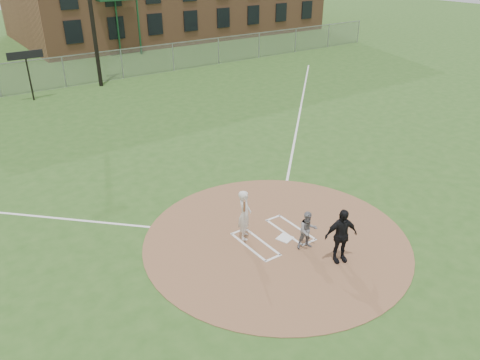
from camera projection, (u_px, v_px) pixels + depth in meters
ground at (276, 239)px, 14.89m from camera, size 140.00×140.00×0.00m
dirt_circle at (276, 239)px, 14.88m from camera, size 8.40×8.40×0.02m
home_plate at (285, 238)px, 14.89m from camera, size 0.55×0.55×0.03m
foul_line_first at (300, 113)px, 26.09m from camera, size 17.04×17.04×0.01m
catcher at (308, 230)px, 14.18m from camera, size 0.73×0.64×1.25m
umpire at (341, 236)px, 13.50m from camera, size 1.09×0.73×1.72m
batters_boxes at (273, 237)px, 14.98m from camera, size 2.08×1.88×0.01m
batter_at_plate at (245, 215)px, 14.59m from camera, size 0.84×1.03×1.78m
outfield_fence at (64, 72)px, 30.52m from camera, size 56.08×0.08×2.03m
scoreboard_sign at (26, 60)px, 27.30m from camera, size 2.00×0.10×2.93m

